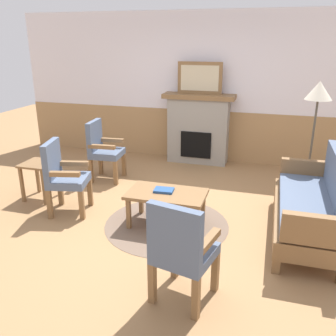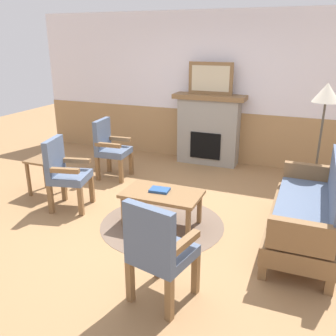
{
  "view_description": "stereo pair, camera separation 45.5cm",
  "coord_description": "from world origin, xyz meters",
  "px_view_note": "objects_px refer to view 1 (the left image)",
  "views": [
    {
      "loc": [
        1.31,
        -4.11,
        2.21
      ],
      "look_at": [
        0.0,
        0.35,
        0.55
      ],
      "focal_mm": 38.68,
      "sensor_mm": 36.0,
      "label": 1
    },
    {
      "loc": [
        1.74,
        -3.97,
        2.21
      ],
      "look_at": [
        0.0,
        0.35,
        0.55
      ],
      "focal_mm": 38.68,
      "sensor_mm": 36.0,
      "label": 2
    }
  ],
  "objects_px": {
    "coffee_table": "(167,197)",
    "armchair_front_left": "(181,248)",
    "armchair_near_fireplace": "(102,148)",
    "couch": "(311,206)",
    "book_on_table": "(164,190)",
    "fireplace": "(198,128)",
    "framed_picture": "(200,78)",
    "armchair_by_window_left": "(63,174)",
    "side_table": "(39,170)",
    "floor_lamp_by_couch": "(318,98)"
  },
  "relations": [
    {
      "from": "book_on_table",
      "to": "armchair_by_window_left",
      "type": "relative_size",
      "value": 0.24
    },
    {
      "from": "coffee_table",
      "to": "book_on_table",
      "type": "bearing_deg",
      "value": 148.69
    },
    {
      "from": "armchair_front_left",
      "to": "fireplace",
      "type": "bearing_deg",
      "value": 99.8
    },
    {
      "from": "framed_picture",
      "to": "armchair_by_window_left",
      "type": "xyz_separation_m",
      "value": [
        -1.27,
        -2.59,
        -1.02
      ]
    },
    {
      "from": "couch",
      "to": "armchair_near_fireplace",
      "type": "xyz_separation_m",
      "value": [
        -3.14,
        1.03,
        0.14
      ]
    },
    {
      "from": "book_on_table",
      "to": "armchair_by_window_left",
      "type": "distance_m",
      "value": 1.38
    },
    {
      "from": "coffee_table",
      "to": "side_table",
      "type": "xyz_separation_m",
      "value": [
        -1.99,
        0.26,
        0.05
      ]
    },
    {
      "from": "couch",
      "to": "coffee_table",
      "type": "xyz_separation_m",
      "value": [
        -1.68,
        -0.2,
        -0.01
      ]
    },
    {
      "from": "book_on_table",
      "to": "armchair_by_window_left",
      "type": "height_order",
      "value": "armchair_by_window_left"
    },
    {
      "from": "book_on_table",
      "to": "side_table",
      "type": "height_order",
      "value": "side_table"
    },
    {
      "from": "armchair_by_window_left",
      "to": "armchair_front_left",
      "type": "distance_m",
      "value": 2.33
    },
    {
      "from": "armchair_near_fireplace",
      "to": "armchair_front_left",
      "type": "distance_m",
      "value": 3.23
    },
    {
      "from": "armchair_by_window_left",
      "to": "side_table",
      "type": "height_order",
      "value": "armchair_by_window_left"
    },
    {
      "from": "book_on_table",
      "to": "fireplace",
      "type": "bearing_deg",
      "value": 92.38
    },
    {
      "from": "couch",
      "to": "side_table",
      "type": "xyz_separation_m",
      "value": [
        -3.67,
        0.06,
        0.04
      ]
    },
    {
      "from": "fireplace",
      "to": "coffee_table",
      "type": "xyz_separation_m",
      "value": [
        0.15,
        -2.56,
        -0.27
      ]
    },
    {
      "from": "framed_picture",
      "to": "armchair_front_left",
      "type": "bearing_deg",
      "value": -80.2
    },
    {
      "from": "book_on_table",
      "to": "armchair_near_fireplace",
      "type": "distance_m",
      "value": 1.86
    },
    {
      "from": "book_on_table",
      "to": "framed_picture",
      "type": "bearing_deg",
      "value": 92.38
    },
    {
      "from": "armchair_front_left",
      "to": "framed_picture",
      "type": "bearing_deg",
      "value": 99.8
    },
    {
      "from": "side_table",
      "to": "couch",
      "type": "bearing_deg",
      "value": -0.93
    },
    {
      "from": "framed_picture",
      "to": "armchair_by_window_left",
      "type": "relative_size",
      "value": 0.82
    },
    {
      "from": "coffee_table",
      "to": "armchair_near_fireplace",
      "type": "distance_m",
      "value": 1.91
    },
    {
      "from": "armchair_front_left",
      "to": "couch",
      "type": "bearing_deg",
      "value": 52.53
    },
    {
      "from": "armchair_near_fireplace",
      "to": "side_table",
      "type": "distance_m",
      "value": 1.11
    },
    {
      "from": "armchair_by_window_left",
      "to": "floor_lamp_by_couch",
      "type": "xyz_separation_m",
      "value": [
        3.15,
        1.47,
        0.91
      ]
    },
    {
      "from": "coffee_table",
      "to": "armchair_front_left",
      "type": "relative_size",
      "value": 0.98
    },
    {
      "from": "coffee_table",
      "to": "framed_picture",
      "type": "bearing_deg",
      "value": 93.31
    },
    {
      "from": "framed_picture",
      "to": "fireplace",
      "type": "bearing_deg",
      "value": -90.0
    },
    {
      "from": "fireplace",
      "to": "armchair_front_left",
      "type": "height_order",
      "value": "fireplace"
    },
    {
      "from": "coffee_table",
      "to": "armchair_near_fireplace",
      "type": "bearing_deg",
      "value": 139.82
    },
    {
      "from": "armchair_near_fireplace",
      "to": "floor_lamp_by_couch",
      "type": "relative_size",
      "value": 0.58
    },
    {
      "from": "armchair_near_fireplace",
      "to": "armchair_by_window_left",
      "type": "bearing_deg",
      "value": -88.06
    },
    {
      "from": "side_table",
      "to": "floor_lamp_by_couch",
      "type": "relative_size",
      "value": 0.33
    },
    {
      "from": "book_on_table",
      "to": "armchair_near_fireplace",
      "type": "relative_size",
      "value": 0.24
    },
    {
      "from": "fireplace",
      "to": "book_on_table",
      "type": "height_order",
      "value": "fireplace"
    },
    {
      "from": "armchair_by_window_left",
      "to": "fireplace",
      "type": "bearing_deg",
      "value": 63.91
    },
    {
      "from": "book_on_table",
      "to": "floor_lamp_by_couch",
      "type": "relative_size",
      "value": 0.14
    },
    {
      "from": "couch",
      "to": "book_on_table",
      "type": "xyz_separation_m",
      "value": [
        -1.73,
        -0.17,
        0.06
      ]
    },
    {
      "from": "armchair_near_fireplace",
      "to": "armchair_by_window_left",
      "type": "xyz_separation_m",
      "value": [
        0.04,
        -1.26,
        0.0
      ]
    },
    {
      "from": "couch",
      "to": "armchair_near_fireplace",
      "type": "bearing_deg",
      "value": 161.83
    },
    {
      "from": "couch",
      "to": "side_table",
      "type": "distance_m",
      "value": 3.67
    },
    {
      "from": "coffee_table",
      "to": "book_on_table",
      "type": "distance_m",
      "value": 0.09
    },
    {
      "from": "couch",
      "to": "side_table",
      "type": "bearing_deg",
      "value": 179.07
    },
    {
      "from": "book_on_table",
      "to": "side_table",
      "type": "xyz_separation_m",
      "value": [
        -1.95,
        0.23,
        -0.02
      ]
    },
    {
      "from": "couch",
      "to": "armchair_by_window_left",
      "type": "relative_size",
      "value": 1.84
    },
    {
      "from": "armchair_by_window_left",
      "to": "armchair_front_left",
      "type": "xyz_separation_m",
      "value": [
        1.94,
        -1.29,
        0.0
      ]
    },
    {
      "from": "book_on_table",
      "to": "armchair_front_left",
      "type": "height_order",
      "value": "armchair_front_left"
    },
    {
      "from": "floor_lamp_by_couch",
      "to": "framed_picture",
      "type": "bearing_deg",
      "value": 149.25
    },
    {
      "from": "coffee_table",
      "to": "floor_lamp_by_couch",
      "type": "height_order",
      "value": "floor_lamp_by_couch"
    }
  ]
}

